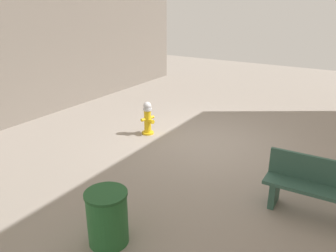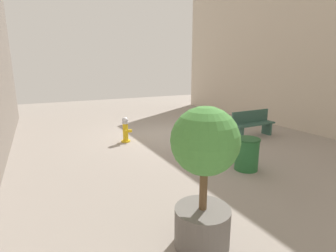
{
  "view_description": "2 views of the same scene",
  "coord_description": "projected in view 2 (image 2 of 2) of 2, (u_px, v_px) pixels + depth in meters",
  "views": [
    {
      "loc": [
        -3.11,
        6.8,
        3.26
      ],
      "look_at": [
        0.46,
        1.05,
        0.72
      ],
      "focal_mm": 35.51,
      "sensor_mm": 36.0,
      "label": 1
    },
    {
      "loc": [
        4.2,
        8.41,
        2.53
      ],
      "look_at": [
        0.32,
        0.85,
        0.55
      ],
      "focal_mm": 27.4,
      "sensor_mm": 36.0,
      "label": 2
    }
  ],
  "objects": [
    {
      "name": "trash_bin",
      "position": [
        247.0,
        154.0,
        6.38
      ],
      "size": [
        0.6,
        0.6,
        0.81
      ],
      "color": "#266633",
      "rests_on": "ground_plane"
    },
    {
      "name": "planter_tree",
      "position": [
        204.0,
        170.0,
        3.48
      ],
      "size": [
        0.93,
        0.93,
        2.04
      ],
      "color": "slate",
      "rests_on": "ground_plane"
    },
    {
      "name": "bench_near",
      "position": [
        252.0,
        123.0,
        9.44
      ],
      "size": [
        1.78,
        0.47,
        0.95
      ],
      "color": "#33594C",
      "rests_on": "ground_plane"
    },
    {
      "name": "ground_plane",
      "position": [
        165.0,
        135.0,
        9.73
      ],
      "size": [
        23.4,
        23.4,
        0.0
      ],
      "primitive_type": "plane",
      "color": "gray"
    },
    {
      "name": "fire_hydrant",
      "position": [
        126.0,
        130.0,
        8.75
      ],
      "size": [
        0.38,
        0.41,
        0.86
      ],
      "color": "gold",
      "rests_on": "ground_plane"
    }
  ]
}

